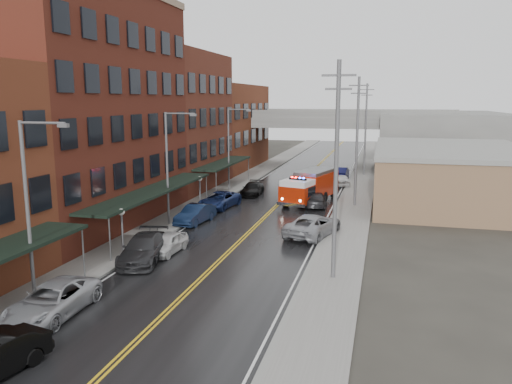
# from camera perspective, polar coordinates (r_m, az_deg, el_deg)

# --- Properties ---
(road) EXTENTS (11.00, 160.00, 0.02)m
(road) POSITION_cam_1_polar(r_m,az_deg,el_deg) (44.11, 1.42, -2.50)
(road) COLOR black
(road) RESTS_ON ground
(sidewalk_left) EXTENTS (3.00, 160.00, 0.15)m
(sidewalk_left) POSITION_cam_1_polar(r_m,az_deg,el_deg) (46.24, -7.43, -1.89)
(sidewalk_left) COLOR slate
(sidewalk_left) RESTS_ON ground
(sidewalk_right) EXTENTS (3.00, 160.00, 0.15)m
(sidewalk_right) POSITION_cam_1_polar(r_m,az_deg,el_deg) (43.09, 10.93, -2.92)
(sidewalk_right) COLOR slate
(sidewalk_right) RESTS_ON ground
(curb_left) EXTENTS (0.30, 160.00, 0.15)m
(curb_left) POSITION_cam_1_polar(r_m,az_deg,el_deg) (45.66, -5.51, -2.01)
(curb_left) COLOR gray
(curb_left) RESTS_ON ground
(curb_right) EXTENTS (0.30, 160.00, 0.15)m
(curb_right) POSITION_cam_1_polar(r_m,az_deg,el_deg) (43.21, 8.75, -2.81)
(curb_right) COLOR gray
(curb_right) RESTS_ON ground
(brick_building_b) EXTENTS (9.00, 20.00, 18.00)m
(brick_building_b) POSITION_cam_1_polar(r_m,az_deg,el_deg) (41.76, -19.14, 8.65)
(brick_building_b) COLOR #511E15
(brick_building_b) RESTS_ON ground
(brick_building_c) EXTENTS (9.00, 15.00, 15.00)m
(brick_building_c) POSITION_cam_1_polar(r_m,az_deg,el_deg) (57.23, -9.31, 7.94)
(brick_building_c) COLOR #5A231B
(brick_building_c) RESTS_ON ground
(brick_building_far) EXTENTS (9.00, 20.00, 12.00)m
(brick_building_far) POSITION_cam_1_polar(r_m,az_deg,el_deg) (73.65, -3.77, 7.44)
(brick_building_far) COLOR brown
(brick_building_far) RESTS_ON ground
(tan_building) EXTENTS (14.00, 22.00, 5.00)m
(tan_building) POSITION_cam_1_polar(r_m,az_deg,el_deg) (52.79, 21.20, 1.70)
(tan_building) COLOR olive
(tan_building) RESTS_ON ground
(right_far_block) EXTENTS (18.00, 30.00, 8.00)m
(right_far_block) POSITION_cam_1_polar(r_m,az_deg,el_deg) (82.51, 20.31, 5.75)
(right_far_block) COLOR slate
(right_far_block) RESTS_ON ground
(awning_1) EXTENTS (2.60, 18.00, 3.09)m
(awning_1) POSITION_cam_1_polar(r_m,az_deg,el_deg) (39.48, -11.56, 0.15)
(awning_1) COLOR black
(awning_1) RESTS_ON ground
(awning_2) EXTENTS (2.60, 13.00, 3.09)m
(awning_2) POSITION_cam_1_polar(r_m,az_deg,el_deg) (55.54, -3.66, 3.30)
(awning_2) COLOR black
(awning_2) RESTS_ON ground
(globe_lamp_1) EXTENTS (0.44, 0.44, 3.12)m
(globe_lamp_1) POSITION_cam_1_polar(r_m,az_deg,el_deg) (33.06, -15.10, -3.21)
(globe_lamp_1) COLOR #59595B
(globe_lamp_1) RESTS_ON ground
(globe_lamp_2) EXTENTS (0.44, 0.44, 3.12)m
(globe_lamp_2) POSITION_cam_1_polar(r_m,az_deg,el_deg) (45.49, -6.45, 0.79)
(globe_lamp_2) COLOR #59595B
(globe_lamp_2) RESTS_ON ground
(street_lamp_0) EXTENTS (2.64, 0.22, 9.00)m
(street_lamp_0) POSITION_cam_1_polar(r_m,az_deg,el_deg) (26.08, -24.31, -0.96)
(street_lamp_0) COLOR #59595B
(street_lamp_0) RESTS_ON ground
(street_lamp_1) EXTENTS (2.64, 0.22, 9.00)m
(street_lamp_1) POSITION_cam_1_polar(r_m,az_deg,el_deg) (39.65, -9.81, 3.47)
(street_lamp_1) COLOR #59595B
(street_lamp_1) RESTS_ON ground
(street_lamp_2) EXTENTS (2.64, 0.22, 9.00)m
(street_lamp_2) POSITION_cam_1_polar(r_m,az_deg,el_deg) (54.55, -2.91, 5.51)
(street_lamp_2) COLOR #59595B
(street_lamp_2) RESTS_ON ground
(utility_pole_0) EXTENTS (1.80, 0.24, 12.00)m
(utility_pole_0) POSITION_cam_1_polar(r_m,az_deg,el_deg) (27.23, 9.15, 2.69)
(utility_pole_0) COLOR #59595B
(utility_pole_0) RESTS_ON ground
(utility_pole_1) EXTENTS (1.80, 0.24, 12.00)m
(utility_pole_1) POSITION_cam_1_polar(r_m,az_deg,el_deg) (47.08, 11.47, 5.88)
(utility_pole_1) COLOR #59595B
(utility_pole_1) RESTS_ON ground
(utility_pole_2) EXTENTS (1.80, 0.24, 12.00)m
(utility_pole_2) POSITION_cam_1_polar(r_m,az_deg,el_deg) (67.01, 12.42, 7.17)
(utility_pole_2) COLOR #59595B
(utility_pole_2) RESTS_ON ground
(overpass) EXTENTS (40.00, 10.00, 7.50)m
(overpass) POSITION_cam_1_polar(r_m,az_deg,el_deg) (74.60, 7.04, 7.41)
(overpass) COLOR slate
(overpass) RESTS_ON ground
(fire_truck) EXTENTS (5.07, 8.83, 3.07)m
(fire_truck) POSITION_cam_1_polar(r_m,az_deg,el_deg) (48.88, 6.18, 0.71)
(fire_truck) COLOR #9F1D07
(fire_truck) RESTS_ON ground
(parked_car_left_2) EXTENTS (2.65, 5.46, 1.50)m
(parked_car_left_2) POSITION_cam_1_polar(r_m,az_deg,el_deg) (25.57, -22.28, -11.41)
(parked_car_left_2) COLOR #9B9DA3
(parked_car_left_2) RESTS_ON ground
(parked_car_left_3) EXTENTS (3.34, 5.94, 1.62)m
(parked_car_left_3) POSITION_cam_1_polar(r_m,az_deg,el_deg) (32.02, -12.72, -6.33)
(parked_car_left_3) COLOR #262628
(parked_car_left_3) RESTS_ON ground
(parked_car_left_4) EXTENTS (1.78, 4.01, 1.34)m
(parked_car_left_4) POSITION_cam_1_polar(r_m,az_deg,el_deg) (33.38, -10.12, -5.79)
(parked_car_left_4) COLOR silver
(parked_car_left_4) RESTS_ON ground
(parked_car_left_5) EXTENTS (2.18, 4.79, 1.53)m
(parked_car_left_5) POSITION_cam_1_polar(r_m,az_deg,el_deg) (40.91, -6.95, -2.53)
(parked_car_left_5) COLOR #0E1A33
(parked_car_left_5) RESTS_ON ground
(parked_car_left_6) EXTENTS (3.14, 5.61, 1.48)m
(parked_car_left_6) POSITION_cam_1_polar(r_m,az_deg,el_deg) (46.51, -4.20, -0.92)
(parked_car_left_6) COLOR navy
(parked_car_left_6) RESTS_ON ground
(parked_car_left_7) EXTENTS (2.01, 4.68, 1.34)m
(parked_car_left_7) POSITION_cam_1_polar(r_m,az_deg,el_deg) (52.55, -0.41, 0.36)
(parked_car_left_7) COLOR black
(parked_car_left_7) RESTS_ON ground
(parked_car_right_0) EXTENTS (4.16, 6.35, 1.62)m
(parked_car_right_0) POSITION_cam_1_polar(r_m,az_deg,el_deg) (37.18, 6.55, -3.78)
(parked_car_right_0) COLOR gray
(parked_car_right_0) RESTS_ON ground
(parked_car_right_1) EXTENTS (2.46, 4.90, 1.37)m
(parked_car_right_1) POSITION_cam_1_polar(r_m,az_deg,el_deg) (47.38, 6.82, -0.83)
(parked_car_right_1) COLOR #28282B
(parked_car_right_1) RESTS_ON ground
(parked_car_right_2) EXTENTS (2.49, 4.28, 1.37)m
(parked_car_right_2) POSITION_cam_1_polar(r_m,az_deg,el_deg) (58.99, 9.74, 1.34)
(parked_car_right_2) COLOR silver
(parked_car_right_2) RESTS_ON ground
(parked_car_right_3) EXTENTS (1.70, 4.44, 1.44)m
(parked_car_right_3) POSITION_cam_1_polar(r_m,az_deg,el_deg) (64.94, 9.76, 2.21)
(parked_car_right_3) COLOR black
(parked_car_right_3) RESTS_ON ground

